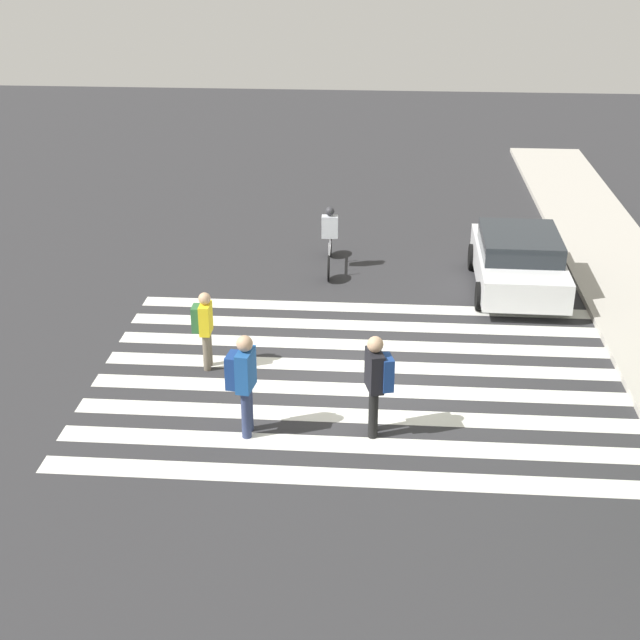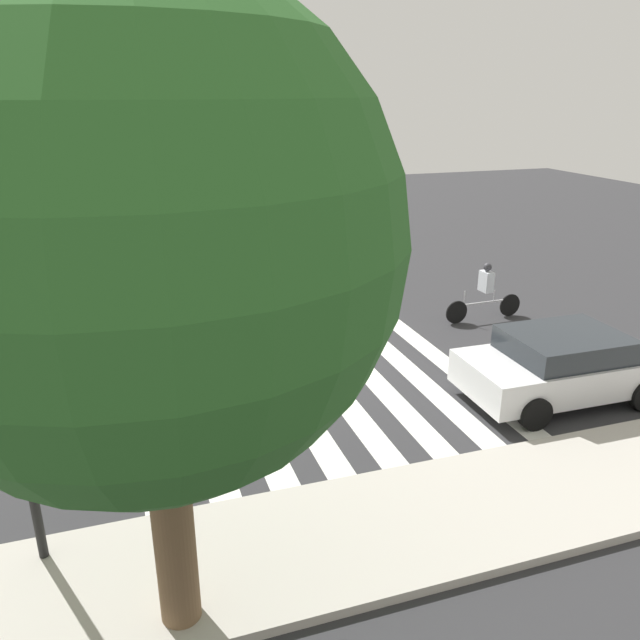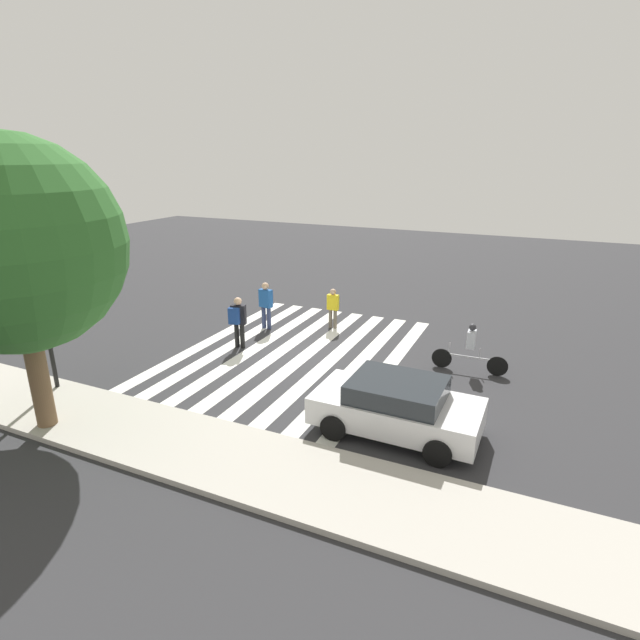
{
  "view_description": "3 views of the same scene",
  "coord_description": "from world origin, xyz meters",
  "px_view_note": "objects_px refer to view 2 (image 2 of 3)",
  "views": [
    {
      "loc": [
        15.02,
        0.39,
        8.13
      ],
      "look_at": [
        0.38,
        -0.7,
        1.37
      ],
      "focal_mm": 50.0,
      "sensor_mm": 36.0,
      "label": 1
    },
    {
      "loc": [
        3.51,
        12.82,
        5.87
      ],
      "look_at": [
        -0.73,
        0.05,
        0.9
      ],
      "focal_mm": 35.0,
      "sensor_mm": 36.0,
      "label": 2
    },
    {
      "loc": [
        -7.44,
        14.13,
        6.53
      ],
      "look_at": [
        -1.15,
        0.34,
        1.45
      ],
      "focal_mm": 28.0,
      "sensor_mm": 36.0,
      "label": 3
    }
  ],
  "objects_px": {
    "pedestrian_adult_tall_backpack": "(204,331)",
    "car_parked_dark_suv": "(562,365)",
    "cyclist_mid_street": "(485,289)",
    "pedestrian_adult_yellow_jacket": "(267,285)",
    "traffic_light": "(2,323)",
    "pedestrian_adult_blue_shirt": "(184,300)",
    "street_tree": "(145,239)"
  },
  "relations": [
    {
      "from": "pedestrian_adult_tall_backpack",
      "to": "car_parked_dark_suv",
      "type": "height_order",
      "value": "pedestrian_adult_tall_backpack"
    },
    {
      "from": "cyclist_mid_street",
      "to": "street_tree",
      "type": "bearing_deg",
      "value": 39.37
    },
    {
      "from": "pedestrian_adult_tall_backpack",
      "to": "cyclist_mid_street",
      "type": "height_order",
      "value": "pedestrian_adult_tall_backpack"
    },
    {
      "from": "car_parked_dark_suv",
      "to": "cyclist_mid_street",
      "type": "bearing_deg",
      "value": -102.63
    },
    {
      "from": "pedestrian_adult_tall_backpack",
      "to": "pedestrian_adult_yellow_jacket",
      "type": "relative_size",
      "value": 1.16
    },
    {
      "from": "pedestrian_adult_yellow_jacket",
      "to": "cyclist_mid_street",
      "type": "distance_m",
      "value": 5.88
    },
    {
      "from": "cyclist_mid_street",
      "to": "car_parked_dark_suv",
      "type": "relative_size",
      "value": 0.58
    },
    {
      "from": "pedestrian_adult_tall_backpack",
      "to": "cyclist_mid_street",
      "type": "xyz_separation_m",
      "value": [
        -7.7,
        -1.28,
        -0.21
      ]
    },
    {
      "from": "pedestrian_adult_blue_shirt",
      "to": "car_parked_dark_suv",
      "type": "relative_size",
      "value": 0.46
    },
    {
      "from": "pedestrian_adult_tall_backpack",
      "to": "car_parked_dark_suv",
      "type": "bearing_deg",
      "value": -40.34
    },
    {
      "from": "cyclist_mid_street",
      "to": "car_parked_dark_suv",
      "type": "xyz_separation_m",
      "value": [
        1.07,
        4.47,
        -0.14
      ]
    },
    {
      "from": "traffic_light",
      "to": "pedestrian_adult_yellow_jacket",
      "type": "height_order",
      "value": "traffic_light"
    },
    {
      "from": "cyclist_mid_street",
      "to": "pedestrian_adult_yellow_jacket",
      "type": "bearing_deg",
      "value": -22.41
    },
    {
      "from": "street_tree",
      "to": "car_parked_dark_suv",
      "type": "height_order",
      "value": "street_tree"
    },
    {
      "from": "cyclist_mid_street",
      "to": "pedestrian_adult_blue_shirt",
      "type": "bearing_deg",
      "value": -8.71
    },
    {
      "from": "street_tree",
      "to": "pedestrian_adult_tall_backpack",
      "type": "distance_m",
      "value": 7.6
    },
    {
      "from": "cyclist_mid_street",
      "to": "car_parked_dark_suv",
      "type": "distance_m",
      "value": 4.6
    },
    {
      "from": "street_tree",
      "to": "car_parked_dark_suv",
      "type": "distance_m",
      "value": 9.46
    },
    {
      "from": "pedestrian_adult_tall_backpack",
      "to": "car_parked_dark_suv",
      "type": "relative_size",
      "value": 0.45
    },
    {
      "from": "pedestrian_adult_blue_shirt",
      "to": "cyclist_mid_street",
      "type": "xyz_separation_m",
      "value": [
        -7.85,
        0.94,
        -0.22
      ]
    },
    {
      "from": "street_tree",
      "to": "cyclist_mid_street",
      "type": "height_order",
      "value": "street_tree"
    },
    {
      "from": "traffic_light",
      "to": "car_parked_dark_suv",
      "type": "distance_m",
      "value": 10.03
    },
    {
      "from": "street_tree",
      "to": "cyclist_mid_street",
      "type": "distance_m",
      "value": 12.53
    },
    {
      "from": "traffic_light",
      "to": "pedestrian_adult_yellow_jacket",
      "type": "xyz_separation_m",
      "value": [
        -5.08,
        -8.27,
        -2.42
      ]
    },
    {
      "from": "cyclist_mid_street",
      "to": "car_parked_dark_suv",
      "type": "height_order",
      "value": "cyclist_mid_street"
    },
    {
      "from": "traffic_light",
      "to": "car_parked_dark_suv",
      "type": "bearing_deg",
      "value": -169.66
    },
    {
      "from": "pedestrian_adult_tall_backpack",
      "to": "car_parked_dark_suv",
      "type": "distance_m",
      "value": 7.37
    },
    {
      "from": "traffic_light",
      "to": "street_tree",
      "type": "bearing_deg",
      "value": 133.45
    },
    {
      "from": "street_tree",
      "to": "car_parked_dark_suv",
      "type": "bearing_deg",
      "value": -156.63
    },
    {
      "from": "pedestrian_adult_blue_shirt",
      "to": "car_parked_dark_suv",
      "type": "distance_m",
      "value": 8.69
    },
    {
      "from": "street_tree",
      "to": "pedestrian_adult_blue_shirt",
      "type": "xyz_separation_m",
      "value": [
        -1.14,
        -8.83,
        -3.5
      ]
    },
    {
      "from": "pedestrian_adult_yellow_jacket",
      "to": "cyclist_mid_street",
      "type": "height_order",
      "value": "cyclist_mid_street"
    }
  ]
}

